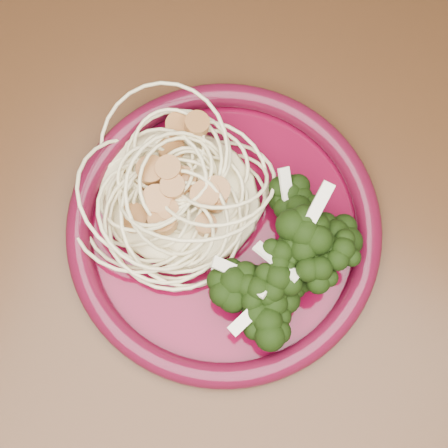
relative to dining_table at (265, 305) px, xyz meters
name	(u,v)px	position (x,y,z in m)	size (l,w,h in m)	color
dining_table	(265,305)	(0.00, 0.00, 0.00)	(1.20, 0.80, 0.75)	#472814
dinner_plate	(224,227)	(-0.06, 0.03, 0.11)	(0.31, 0.31, 0.02)	#54051B
spaghetti_pile	(179,192)	(-0.11, 0.04, 0.12)	(0.14, 0.13, 0.03)	beige
scallop_cluster	(175,177)	(-0.11, 0.04, 0.16)	(0.12, 0.12, 0.04)	#AE743C
broccoli_pile	(282,260)	(0.00, 0.02, 0.13)	(0.09, 0.14, 0.05)	black
onion_garnish	(286,252)	(0.00, 0.02, 0.16)	(0.06, 0.09, 0.05)	white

